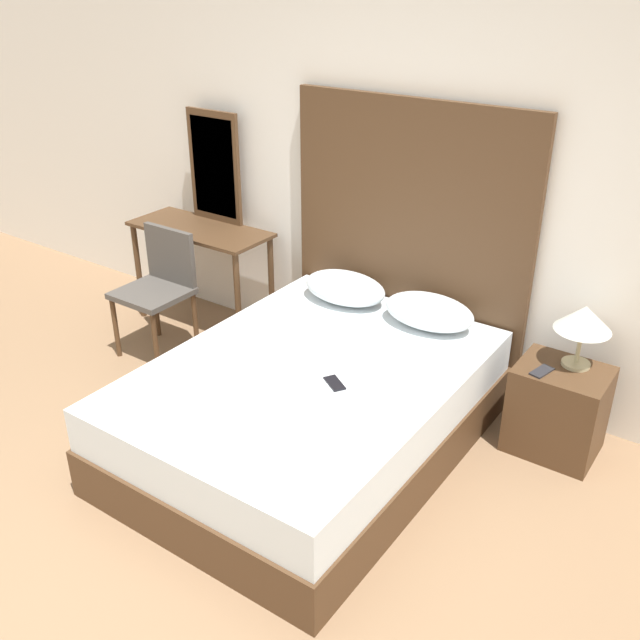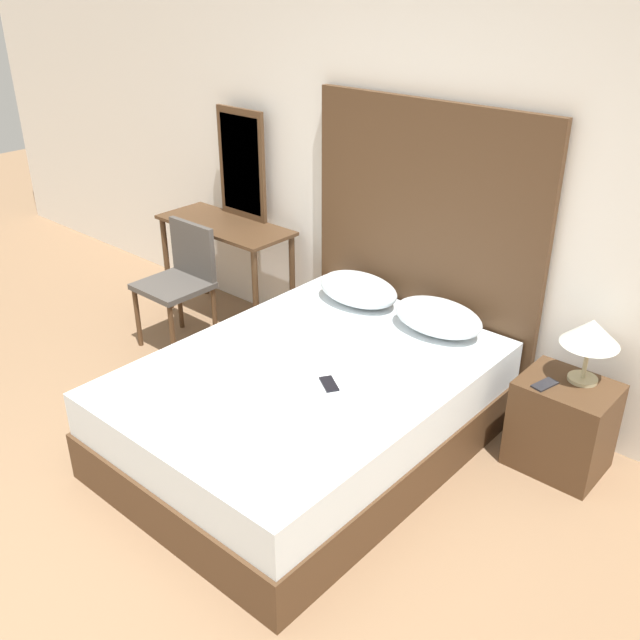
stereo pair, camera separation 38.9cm
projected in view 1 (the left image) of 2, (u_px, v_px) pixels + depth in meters
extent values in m
plane|color=#8C6B4C|center=(83.00, 620.00, 3.08)|extent=(16.00, 16.00, 0.00)
cube|color=white|center=(404.00, 174.00, 4.46)|extent=(10.00, 0.06, 2.70)
cube|color=#4C331E|center=(309.00, 427.00, 4.11)|extent=(1.57, 2.12, 0.28)
cube|color=silver|center=(309.00, 387.00, 3.99)|extent=(1.54, 2.08, 0.25)
cube|color=#4C331E|center=(408.00, 245.00, 4.55)|extent=(1.65, 0.05, 1.83)
ellipsoid|color=silver|center=(345.00, 288.00, 4.65)|extent=(0.57, 0.36, 0.19)
ellipsoid|color=silver|center=(429.00, 312.00, 4.34)|extent=(0.57, 0.36, 0.19)
cube|color=black|center=(334.00, 383.00, 3.78)|extent=(0.16, 0.14, 0.01)
cube|color=#4C331E|center=(557.00, 410.00, 4.05)|extent=(0.49, 0.40, 0.53)
cylinder|color=tan|center=(576.00, 364.00, 3.96)|extent=(0.16, 0.16, 0.02)
cylinder|color=tan|center=(579.00, 346.00, 3.91)|extent=(0.02, 0.02, 0.20)
cone|color=silver|center=(584.00, 318.00, 3.83)|extent=(0.31, 0.31, 0.14)
cube|color=#232328|center=(542.00, 371.00, 3.90)|extent=(0.10, 0.16, 0.01)
cube|color=#4C331E|center=(200.00, 229.00, 5.23)|extent=(1.10, 0.46, 0.02)
cylinder|color=#4C331E|center=(139.00, 271.00, 5.53)|extent=(0.04, 0.04, 0.76)
cylinder|color=#4C331E|center=(238.00, 304.00, 5.02)|extent=(0.04, 0.04, 0.76)
cylinder|color=#4C331E|center=(174.00, 256.00, 5.81)|extent=(0.04, 0.04, 0.76)
cylinder|color=#4C331E|center=(271.00, 286.00, 5.29)|extent=(0.04, 0.04, 0.76)
cube|color=#4C331E|center=(215.00, 167.00, 5.19)|extent=(0.46, 0.03, 0.81)
cube|color=#B2BCC6|center=(214.00, 167.00, 5.19)|extent=(0.39, 0.01, 0.71)
cube|color=#4C4742|center=(152.00, 293.00, 4.96)|extent=(0.46, 0.45, 0.04)
cube|color=#4C4742|center=(170.00, 255.00, 5.01)|extent=(0.44, 0.04, 0.40)
cylinder|color=#4C331E|center=(116.00, 327.00, 5.03)|extent=(0.04, 0.04, 0.45)
cylinder|color=#4C331E|center=(156.00, 343.00, 4.83)|extent=(0.04, 0.04, 0.45)
cylinder|color=#4C331E|center=(156.00, 308.00, 5.31)|extent=(0.04, 0.04, 0.45)
cylinder|color=#4C331E|center=(195.00, 322.00, 5.11)|extent=(0.04, 0.04, 0.45)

